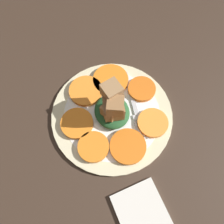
# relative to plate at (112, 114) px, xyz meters

# --- Properties ---
(table_slab) EXTENTS (1.20, 1.20, 0.02)m
(table_slab) POSITION_rel_plate_xyz_m (0.00, 0.00, -0.02)
(table_slab) COLOR #38281E
(table_slab) RESTS_ON ground
(plate) EXTENTS (0.30, 0.30, 0.01)m
(plate) POSITION_rel_plate_xyz_m (0.00, 0.00, 0.00)
(plate) COLOR beige
(plate) RESTS_ON table_slab
(carrot_slice_0) EXTENTS (0.07, 0.07, 0.01)m
(carrot_slice_0) POSITION_rel_plate_xyz_m (-0.06, 0.07, 0.01)
(carrot_slice_0) COLOR orange
(carrot_slice_0) RESTS_ON plate
(carrot_slice_1) EXTENTS (0.09, 0.09, 0.01)m
(carrot_slice_1) POSITION_rel_plate_xyz_m (-0.09, 0.00, 0.01)
(carrot_slice_1) COLOR orange
(carrot_slice_1) RESTS_ON plate
(carrot_slice_2) EXTENTS (0.07, 0.07, 0.01)m
(carrot_slice_2) POSITION_rel_plate_xyz_m (-0.06, -0.08, 0.01)
(carrot_slice_2) COLOR orange
(carrot_slice_2) RESTS_ON plate
(carrot_slice_3) EXTENTS (0.07, 0.07, 0.01)m
(carrot_slice_3) POSITION_rel_plate_xyz_m (0.03, -0.10, 0.01)
(carrot_slice_3) COLOR orange
(carrot_slice_3) RESTS_ON plate
(carrot_slice_4) EXTENTS (0.09, 0.09, 0.01)m
(carrot_slice_4) POSITION_rel_plate_xyz_m (0.09, -0.03, 0.01)
(carrot_slice_4) COLOR orange
(carrot_slice_4) RESTS_ON plate
(carrot_slice_5) EXTENTS (0.09, 0.09, 0.01)m
(carrot_slice_5) POSITION_rel_plate_xyz_m (0.08, 0.04, 0.01)
(carrot_slice_5) COLOR orange
(carrot_slice_5) RESTS_ON plate
(carrot_slice_6) EXTENTS (0.08, 0.08, 0.01)m
(carrot_slice_6) POSITION_rel_plate_xyz_m (0.01, 0.09, 0.01)
(carrot_slice_6) COLOR orange
(carrot_slice_6) RESTS_ON plate
(center_pile) EXTENTS (0.09, 0.08, 0.10)m
(center_pile) POSITION_rel_plate_xyz_m (-0.00, -0.00, 0.05)
(center_pile) COLOR #235128
(center_pile) RESTS_ON plate
(fork) EXTENTS (0.19, 0.06, 0.00)m
(fork) POSITION_rel_plate_xyz_m (-0.00, -0.06, 0.01)
(fork) COLOR #B2B2B7
(fork) RESTS_ON plate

